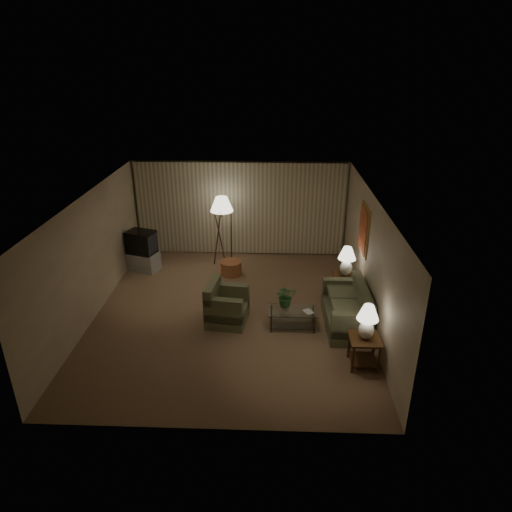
{
  "coord_description": "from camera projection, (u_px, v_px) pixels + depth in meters",
  "views": [
    {
      "loc": [
        0.92,
        -8.88,
        5.36
      ],
      "look_at": [
        0.55,
        0.6,
        1.15
      ],
      "focal_mm": 32.0,
      "sensor_mm": 36.0,
      "label": 1
    }
  ],
  "objects": [
    {
      "name": "table_lamp_far",
      "position": [
        347.0,
        259.0,
        10.55
      ],
      "size": [
        0.41,
        0.41,
        0.71
      ],
      "color": "white",
      "rests_on": "side_table_far"
    },
    {
      "name": "tv_cabinet",
      "position": [
        143.0,
        261.0,
        12.29
      ],
      "size": [
        1.1,
        0.98,
        0.5
      ],
      "primitive_type": "cube",
      "rotation": [
        0.0,
        0.0,
        -0.32
      ],
      "color": "#9F9FA2",
      "rests_on": "ground"
    },
    {
      "name": "ottoman",
      "position": [
        231.0,
        268.0,
        12.05
      ],
      "size": [
        0.72,
        0.72,
        0.37
      ],
      "primitive_type": "cylinder",
      "rotation": [
        0.0,
        0.0,
        -0.38
      ],
      "color": "#A55D38",
      "rests_on": "ground"
    },
    {
      "name": "floor_lamp",
      "position": [
        222.0,
        229.0,
        12.41
      ],
      "size": [
        0.62,
        0.62,
        1.9
      ],
      "color": "#341B0E",
      "rests_on": "ground"
    },
    {
      "name": "crt_tv",
      "position": [
        141.0,
        242.0,
        12.07
      ],
      "size": [
        1.0,
        0.92,
        0.6
      ],
      "primitive_type": "cube",
      "rotation": [
        0.0,
        0.0,
        -0.32
      ],
      "color": "black",
      "rests_on": "tv_cabinet"
    },
    {
      "name": "coffee_table",
      "position": [
        293.0,
        316.0,
        9.67
      ],
      "size": [
        1.04,
        0.57,
        0.41
      ],
      "color": "silver",
      "rests_on": "ground"
    },
    {
      "name": "side_table_near",
      "position": [
        364.0,
        346.0,
        8.42
      ],
      "size": [
        0.57,
        0.57,
        0.6
      ],
      "color": "#341B0E",
      "rests_on": "ground"
    },
    {
      "name": "ground",
      "position": [
        231.0,
        313.0,
        10.32
      ],
      "size": [
        7.0,
        7.0,
        0.0
      ],
      "primitive_type": "plane",
      "color": "#957652",
      "rests_on": "ground"
    },
    {
      "name": "table_lamp_near",
      "position": [
        367.0,
        319.0,
        8.18
      ],
      "size": [
        0.4,
        0.4,
        0.69
      ],
      "color": "white",
      "rests_on": "side_table_near"
    },
    {
      "name": "room_shell",
      "position": [
        236.0,
        218.0,
        10.99
      ],
      "size": [
        6.04,
        7.02,
        2.72
      ],
      "color": "beige",
      "rests_on": "ground"
    },
    {
      "name": "side_table_far",
      "position": [
        345.0,
        282.0,
        10.8
      ],
      "size": [
        0.56,
        0.47,
        0.6
      ],
      "color": "#341B0E",
      "rests_on": "ground"
    },
    {
      "name": "flowers",
      "position": [
        286.0,
        294.0,
        9.46
      ],
      "size": [
        0.48,
        0.43,
        0.48
      ],
      "primitive_type": "imported",
      "rotation": [
        0.0,
        0.0,
        0.14
      ],
      "color": "#2D652D",
      "rests_on": "vase"
    },
    {
      "name": "book",
      "position": [
        305.0,
        313.0,
        9.51
      ],
      "size": [
        0.25,
        0.28,
        0.02
      ],
      "primitive_type": "imported",
      "rotation": [
        0.0,
        0.0,
        0.49
      ],
      "color": "olive",
      "rests_on": "coffee_table"
    },
    {
      "name": "vase",
      "position": [
        286.0,
        307.0,
        9.59
      ],
      "size": [
        0.18,
        0.18,
        0.14
      ],
      "primitive_type": "imported",
      "rotation": [
        0.0,
        0.0,
        0.37
      ],
      "color": "white",
      "rests_on": "coffee_table"
    },
    {
      "name": "armchair",
      "position": [
        227.0,
        307.0,
        9.84
      ],
      "size": [
        1.09,
        1.05,
        0.73
      ],
      "rotation": [
        0.0,
        0.0,
        1.44
      ],
      "color": "#6B7250",
      "rests_on": "ground"
    },
    {
      "name": "sofa",
      "position": [
        346.0,
        311.0,
        9.68
      ],
      "size": [
        1.69,
        0.89,
        0.74
      ],
      "rotation": [
        0.0,
        0.0,
        -1.55
      ],
      "color": "#6B7250",
      "rests_on": "ground"
    }
  ]
}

